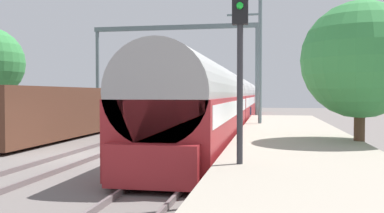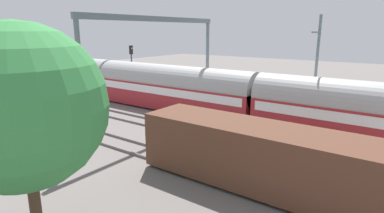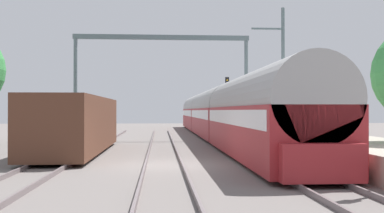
# 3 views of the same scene
# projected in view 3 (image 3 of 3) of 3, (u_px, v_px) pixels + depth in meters

# --- Properties ---
(ground) EXTENTS (120.00, 120.00, 0.00)m
(ground) POSITION_uv_depth(u_px,v_px,m) (164.00, 165.00, 18.58)
(ground) COLOR slate
(track_far_west) EXTENTS (1.52, 60.00, 0.16)m
(track_far_west) POSITION_uv_depth(u_px,v_px,m) (52.00, 164.00, 18.27)
(track_far_west) COLOR #6B5F60
(track_far_west) RESTS_ON ground
(track_west) EXTENTS (1.52, 60.00, 0.16)m
(track_west) POSITION_uv_depth(u_px,v_px,m) (164.00, 163.00, 18.58)
(track_west) COLOR #6B5F60
(track_west) RESTS_ON ground
(track_east) EXTENTS (1.52, 60.00, 0.16)m
(track_east) POSITION_uv_depth(u_px,v_px,m) (272.00, 162.00, 18.88)
(track_east) COLOR #6B5F60
(track_east) RESTS_ON ground
(platform) EXTENTS (4.40, 28.00, 0.90)m
(platform) POSITION_uv_depth(u_px,v_px,m) (344.00, 149.00, 21.15)
(platform) COLOR #A39989
(platform) RESTS_ON ground
(passenger_train) EXTENTS (2.93, 49.20, 3.82)m
(passenger_train) POSITION_uv_depth(u_px,v_px,m) (216.00, 113.00, 37.50)
(passenger_train) COLOR maroon
(passenger_train) RESTS_ON ground
(freight_car) EXTENTS (2.80, 13.00, 2.70)m
(freight_car) POSITION_uv_depth(u_px,v_px,m) (77.00, 124.00, 23.79)
(freight_car) COLOR #563323
(freight_car) RESTS_ON ground
(person_crossing) EXTENTS (0.38, 0.46, 1.73)m
(person_crossing) POSITION_uv_depth(u_px,v_px,m) (235.00, 125.00, 36.29)
(person_crossing) COLOR #292929
(person_crossing) RESTS_ON ground
(railway_signal_far) EXTENTS (0.36, 0.30, 5.40)m
(railway_signal_far) POSITION_uv_depth(u_px,v_px,m) (227.00, 97.00, 44.63)
(railway_signal_far) COLOR #2D2D33
(railway_signal_far) RESTS_ON ground
(catenary_gantry) EXTENTS (13.19, 0.28, 7.86)m
(catenary_gantry) POSITION_uv_depth(u_px,v_px,m) (162.00, 64.00, 34.80)
(catenary_gantry) COLOR slate
(catenary_gantry) RESTS_ON ground
(catenary_pole_east_mid) EXTENTS (1.90, 0.20, 8.00)m
(catenary_pole_east_mid) POSITION_uv_depth(u_px,v_px,m) (282.00, 76.00, 26.21)
(catenary_pole_east_mid) COLOR slate
(catenary_pole_east_mid) RESTS_ON ground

